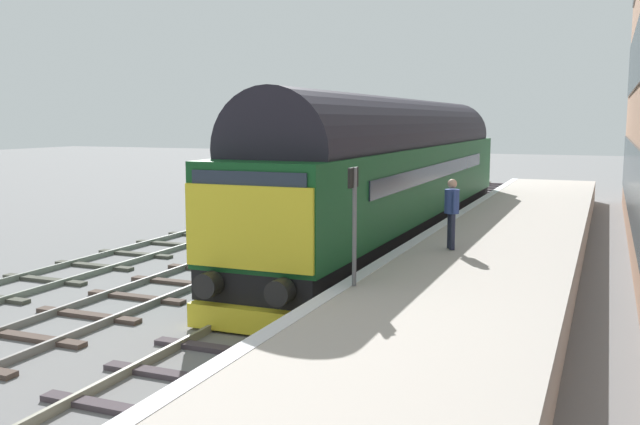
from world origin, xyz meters
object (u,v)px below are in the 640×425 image
diesel_locomotive (397,169)px  platform_number_sign (354,209)px  signal_post_near (252,139)px  waiting_passenger (452,207)px

diesel_locomotive → platform_number_sign: size_ratio=9.34×
diesel_locomotive → signal_post_near: bearing=142.4°
signal_post_near → waiting_passenger: (11.47, -11.80, -1.15)m
platform_number_sign → waiting_passenger: platform_number_sign is taller
platform_number_sign → diesel_locomotive: bearing=101.6°
diesel_locomotive → platform_number_sign: 9.60m
waiting_passenger → platform_number_sign: bearing=141.5°
diesel_locomotive → waiting_passenger: bearing=-61.3°
signal_post_near → diesel_locomotive: bearing=-37.6°
diesel_locomotive → waiting_passenger: size_ratio=12.26×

